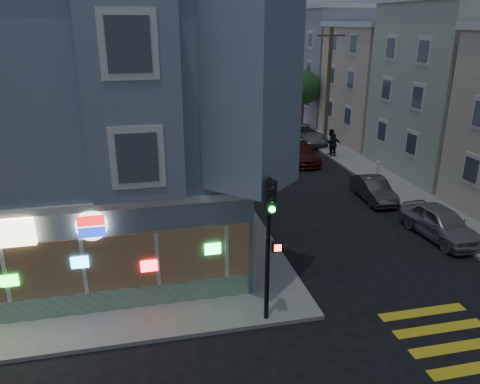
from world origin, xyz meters
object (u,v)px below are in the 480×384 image
object	(u,v)px
street_tree_far	(278,78)
pedestrian_a	(330,142)
pedestrian_b	(334,145)
traffic_signal	(270,228)
parked_car_c	(301,153)
parked_car_d	(304,134)
parked_car_b	(374,189)
utility_pole	(328,86)
fire_hydrant	(378,166)
parked_car_a	(441,223)
street_tree_near	(304,88)

from	to	relation	value
street_tree_far	pedestrian_a	size ratio (longest dim) A/B	2.81
pedestrian_a	pedestrian_b	bearing A→B (deg)	66.21
pedestrian_b	traffic_signal	distance (m)	21.21
parked_car_c	parked_car_d	world-z (taller)	parked_car_d
street_tree_far	parked_car_c	world-z (taller)	street_tree_far
pedestrian_a	parked_car_c	world-z (taller)	pedestrian_a
pedestrian_b	parked_car_b	distance (m)	8.63
utility_pole	fire_hydrant	world-z (taller)	utility_pole
parked_car_d	parked_car_c	bearing A→B (deg)	-117.28
utility_pole	parked_car_c	xyz separation A→B (m)	(-3.40, -3.79, -4.11)
parked_car_d	traffic_signal	distance (m)	25.27
pedestrian_a	fire_hydrant	xyz separation A→B (m)	(1.38, -4.89, -0.55)
parked_car_a	parked_car_d	size ratio (longest dim) A/B	0.81
traffic_signal	fire_hydrant	size ratio (longest dim) A/B	6.60
fire_hydrant	parked_car_b	bearing A→B (deg)	-121.22
fire_hydrant	parked_car_a	bearing A→B (deg)	-101.72
parked_car_b	parked_car_d	xyz separation A→B (m)	(0.66, 13.33, 0.12)
street_tree_far	parked_car_d	xyz separation A→B (m)	(-1.50, -12.59, -3.18)
street_tree_far	pedestrian_a	xyz separation A→B (m)	(-0.90, -16.67, -2.84)
parked_car_b	parked_car_c	size ratio (longest dim) A/B	0.82
pedestrian_a	parked_car_b	world-z (taller)	pedestrian_a
parked_car_c	pedestrian_a	bearing A→B (deg)	24.70
street_tree_near	pedestrian_b	xyz separation A→B (m)	(-0.90, -9.39, -2.93)
street_tree_far	parked_car_b	bearing A→B (deg)	-94.76
parked_car_a	pedestrian_b	bearing A→B (deg)	83.41
parked_car_d	utility_pole	bearing A→B (deg)	-52.61
parked_car_c	pedestrian_b	bearing A→B (deg)	10.72
street_tree_near	parked_car_d	size ratio (longest dim) A/B	0.98
pedestrian_b	parked_car_a	distance (m)	13.75
parked_car_a	traffic_signal	distance (m)	11.07
pedestrian_b	fire_hydrant	distance (m)	4.42
street_tree_near	pedestrian_b	world-z (taller)	street_tree_near
parked_car_a	parked_car_d	distance (m)	18.53
parked_car_a	parked_car_d	world-z (taller)	parked_car_d
parked_car_a	parked_car_d	bearing A→B (deg)	85.91
parked_car_c	traffic_signal	distance (m)	19.72
pedestrian_a	parked_car_c	size ratio (longest dim) A/B	0.40
pedestrian_a	fire_hydrant	size ratio (longest dim) A/B	2.51
street_tree_far	parked_car_b	size ratio (longest dim) A/B	1.37
parked_car_c	parked_car_b	bearing A→B (deg)	-77.69
parked_car_a	fire_hydrant	distance (m)	9.76
parked_car_a	parked_car_c	xyz separation A→B (m)	(-2.10, 13.33, -0.07)
utility_pole	parked_car_b	distance (m)	12.78
street_tree_near	traffic_signal	bearing A→B (deg)	-111.87
street_tree_far	fire_hydrant	world-z (taller)	street_tree_far
pedestrian_b	utility_pole	bearing A→B (deg)	-89.27
pedestrian_b	parked_car_b	size ratio (longest dim) A/B	0.44
parked_car_d	pedestrian_b	bearing A→B (deg)	-88.17
street_tree_near	parked_car_c	xyz separation A→B (m)	(-3.60, -9.79, -3.25)
pedestrian_b	traffic_signal	bearing A→B (deg)	73.27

